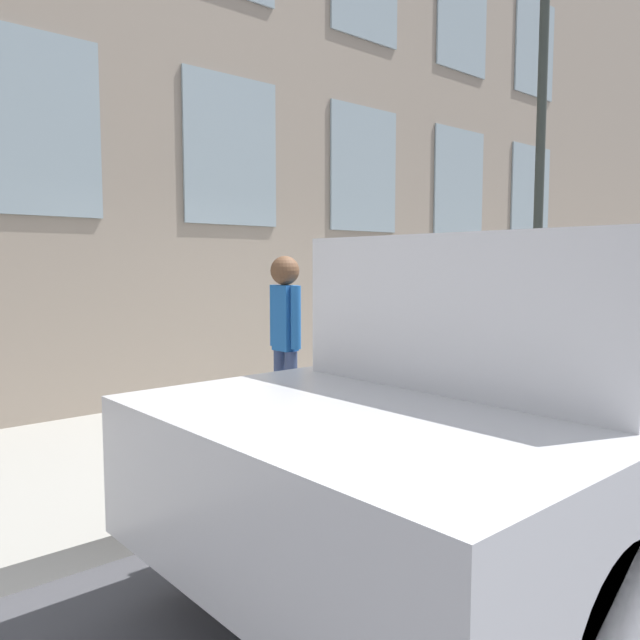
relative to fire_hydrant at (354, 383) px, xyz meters
name	(u,v)px	position (x,y,z in m)	size (l,w,h in m)	color
ground_plane	(422,462)	(-0.63, -0.19, -0.60)	(80.00, 80.00, 0.00)	#47474C
sidewalk	(312,421)	(0.80, -0.19, -0.53)	(2.87, 60.00, 0.15)	#9E9B93
building_facade	(222,47)	(2.38, -0.19, 3.55)	(0.33, 40.00, 8.30)	gray
fire_hydrant	(354,383)	(0.00, 0.00, 0.00)	(0.37, 0.48, 0.87)	#2D7260
person	(285,329)	(0.33, 0.52, 0.50)	(0.38, 0.25, 1.59)	navy
parked_car_silver_near	(556,378)	(-2.13, 0.42, 0.40)	(2.07, 4.61, 1.81)	black
street_lamp	(543,75)	(0.34, -3.67, 3.46)	(0.36, 0.36, 6.39)	#2D332D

